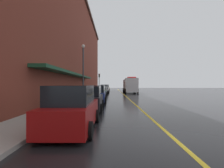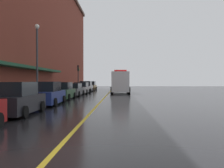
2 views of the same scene
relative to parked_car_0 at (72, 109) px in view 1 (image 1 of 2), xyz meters
name	(u,v)px [view 1 (image 1 of 2)]	position (x,y,z in m)	size (l,w,h in m)	color
ground_plane	(124,95)	(3.88, 23.44, -0.87)	(112.00, 112.00, 0.00)	black
sidewalk_left	(90,94)	(-2.32, 23.44, -0.79)	(2.40, 70.00, 0.15)	#9E9B93
lane_center_stripe	(124,95)	(3.88, 23.44, -0.87)	(0.16, 70.00, 0.01)	gold
brick_building_left	(45,42)	(-10.04, 22.44, 8.37)	(14.21, 64.00, 18.46)	maroon
parked_car_0	(72,109)	(0.00, 0.00, 0.00)	(2.02, 4.37, 1.88)	maroon
parked_car_1	(89,99)	(0.00, 5.36, -0.03)	(2.09, 4.54, 1.80)	black
parked_car_2	(96,94)	(0.01, 11.00, -0.03)	(2.15, 4.80, 1.80)	navy
parked_car_3	(99,92)	(-0.12, 16.79, -0.06)	(1.99, 4.47, 1.73)	#2D5133
parked_car_4	(102,91)	(-0.13, 22.89, -0.14)	(2.09, 4.83, 1.55)	#595B60
parked_car_5	(104,90)	(0.00, 28.46, -0.09)	(2.18, 4.68, 1.65)	silver
parked_car_6	(105,89)	(-0.13, 34.17, -0.03)	(2.17, 4.78, 1.81)	silver
parked_car_7	(106,88)	(-0.03, 40.08, -0.04)	(2.11, 4.33, 1.78)	#A5844C
box_truck	(130,86)	(5.65, 30.17, 0.75)	(2.79, 8.14, 3.39)	silver
parking_meter_0	(68,96)	(-1.47, 4.87, 0.19)	(0.14, 0.18, 1.33)	#4C4C51
parking_meter_1	(91,90)	(-1.47, 18.30, 0.19)	(0.14, 0.18, 1.33)	#4C4C51
parking_meter_2	(100,87)	(-1.47, 37.40, 0.19)	(0.14, 0.18, 1.33)	#4C4C51
parking_meter_3	(81,93)	(-1.47, 9.94, 0.19)	(0.14, 0.18, 1.33)	#4C4C51
parking_meter_4	(98,88)	(-1.47, 31.62, 0.19)	(0.14, 0.18, 1.33)	#4C4C51
street_lamp_left	(83,65)	(-2.07, 14.93, 3.53)	(0.44, 0.44, 6.94)	#33383D
traffic_light_near	(99,79)	(-1.41, 33.86, 2.29)	(0.38, 0.36, 4.30)	#232326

